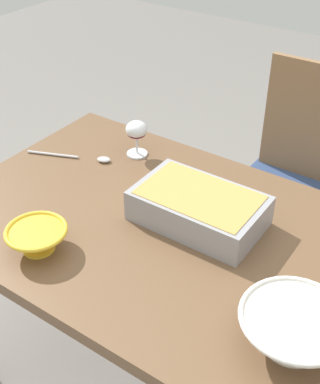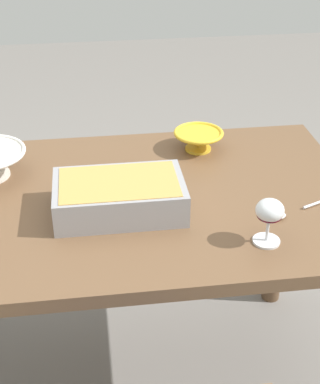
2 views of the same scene
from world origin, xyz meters
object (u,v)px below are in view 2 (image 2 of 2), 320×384
object	(u,v)px
wine_glass	(269,214)
small_bowl	(198,139)
dining_table	(120,230)
casserole_dish	(118,195)
serving_spoon	(298,209)

from	to	relation	value
wine_glass	small_bowl	bearing A→B (deg)	-82.11
dining_table	wine_glass	world-z (taller)	wine_glass
casserole_dish	small_bowl	distance (m)	0.44
casserole_dish	small_bowl	bearing A→B (deg)	-130.61
dining_table	serving_spoon	xyz separation A→B (m)	(-0.48, 0.14, 0.12)
casserole_dish	serving_spoon	distance (m)	0.49
dining_table	casserole_dish	size ratio (longest dim) A/B	3.95
dining_table	casserole_dish	world-z (taller)	casserole_dish
casserole_dish	small_bowl	world-z (taller)	casserole_dish
dining_table	casserole_dish	bearing A→B (deg)	86.62
casserole_dish	serving_spoon	xyz separation A→B (m)	(-0.48, 0.07, -0.04)
dining_table	wine_glass	size ratio (longest dim) A/B	11.20
small_bowl	dining_table	bearing A→B (deg)	43.20
casserole_dish	small_bowl	xyz separation A→B (m)	(-0.28, -0.33, -0.01)
small_bowl	wine_glass	bearing A→B (deg)	97.89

